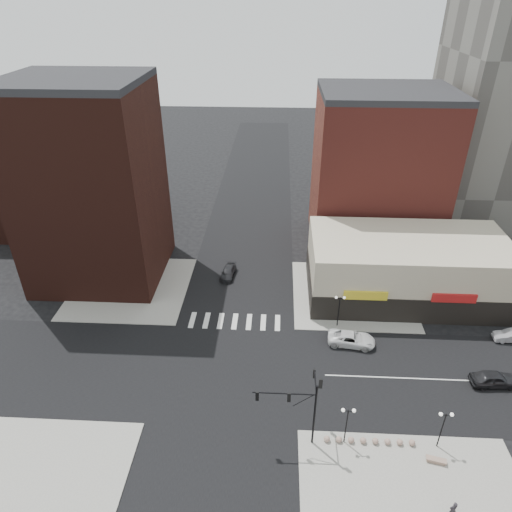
{
  "coord_description": "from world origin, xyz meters",
  "views": [
    {
      "loc": [
        4.68,
        -34.37,
        34.48
      ],
      "look_at": [
        2.6,
        5.13,
        11.0
      ],
      "focal_mm": 32.0,
      "sensor_mm": 36.0,
      "label": 1
    }
  ],
  "objects_px": {
    "stone_bench": "(436,460)",
    "traffic_signal": "(304,400)",
    "street_lamp_se_a": "(348,417)",
    "street_lamp_ne": "(340,303)",
    "street_lamp_se_b": "(444,421)",
    "white_suv": "(351,339)",
    "silver_sedan": "(511,336)",
    "dark_sedan_north": "(228,272)",
    "pedestrian": "(453,510)",
    "dark_sedan_east": "(494,379)"
  },
  "relations": [
    {
      "from": "stone_bench",
      "to": "traffic_signal",
      "type": "bearing_deg",
      "value": -175.53
    },
    {
      "from": "silver_sedan",
      "to": "street_lamp_se_b",
      "type": "bearing_deg",
      "value": -40.9
    },
    {
      "from": "dark_sedan_east",
      "to": "stone_bench",
      "type": "relative_size",
      "value": 2.69
    },
    {
      "from": "traffic_signal",
      "to": "white_suv",
      "type": "bearing_deg",
      "value": 64.84
    },
    {
      "from": "street_lamp_ne",
      "to": "dark_sedan_north",
      "type": "xyz_separation_m",
      "value": [
        -13.91,
        10.0,
        -2.68
      ]
    },
    {
      "from": "traffic_signal",
      "to": "street_lamp_ne",
      "type": "xyz_separation_m",
      "value": [
        4.76,
        15.83,
        -1.67
      ]
    },
    {
      "from": "silver_sedan",
      "to": "stone_bench",
      "type": "distance_m",
      "value": 20.56
    },
    {
      "from": "street_lamp_se_b",
      "to": "dark_sedan_north",
      "type": "height_order",
      "value": "street_lamp_se_b"
    },
    {
      "from": "street_lamp_ne",
      "to": "pedestrian",
      "type": "relative_size",
      "value": 2.41
    },
    {
      "from": "street_lamp_ne",
      "to": "traffic_signal",
      "type": "bearing_deg",
      "value": -106.75
    },
    {
      "from": "street_lamp_se_b",
      "to": "silver_sedan",
      "type": "bearing_deg",
      "value": 49.74
    },
    {
      "from": "white_suv",
      "to": "dark_sedan_north",
      "type": "distance_m",
      "value": 20.0
    },
    {
      "from": "traffic_signal",
      "to": "street_lamp_se_a",
      "type": "xyz_separation_m",
      "value": [
        3.76,
        -0.17,
        -1.67
      ]
    },
    {
      "from": "white_suv",
      "to": "street_lamp_se_b",
      "type": "bearing_deg",
      "value": -148.88
    },
    {
      "from": "street_lamp_se_a",
      "to": "silver_sedan",
      "type": "distance_m",
      "value": 25.07
    },
    {
      "from": "dark_sedan_north",
      "to": "silver_sedan",
      "type": "bearing_deg",
      "value": -12.35
    },
    {
      "from": "traffic_signal",
      "to": "stone_bench",
      "type": "bearing_deg",
      "value": -8.85
    },
    {
      "from": "dark_sedan_north",
      "to": "street_lamp_ne",
      "type": "bearing_deg",
      "value": -28.95
    },
    {
      "from": "street_lamp_ne",
      "to": "dark_sedan_north",
      "type": "relative_size",
      "value": 0.99
    },
    {
      "from": "white_suv",
      "to": "street_lamp_se_a",
      "type": "bearing_deg",
      "value": 177.31
    },
    {
      "from": "dark_sedan_east",
      "to": "stone_bench",
      "type": "height_order",
      "value": "dark_sedan_east"
    },
    {
      "from": "dark_sedan_east",
      "to": "dark_sedan_north",
      "type": "bearing_deg",
      "value": 53.95
    },
    {
      "from": "silver_sedan",
      "to": "dark_sedan_north",
      "type": "height_order",
      "value": "silver_sedan"
    },
    {
      "from": "street_lamp_se_b",
      "to": "street_lamp_ne",
      "type": "xyz_separation_m",
      "value": [
        -7.0,
        16.0,
        0.0
      ]
    },
    {
      "from": "traffic_signal",
      "to": "white_suv",
      "type": "distance_m",
      "value": 14.74
    },
    {
      "from": "street_lamp_se_a",
      "to": "street_lamp_ne",
      "type": "distance_m",
      "value": 16.03
    },
    {
      "from": "dark_sedan_north",
      "to": "pedestrian",
      "type": "height_order",
      "value": "pedestrian"
    },
    {
      "from": "pedestrian",
      "to": "street_lamp_se_b",
      "type": "bearing_deg",
      "value": -111.95
    },
    {
      "from": "white_suv",
      "to": "stone_bench",
      "type": "height_order",
      "value": "white_suv"
    },
    {
      "from": "traffic_signal",
      "to": "stone_bench",
      "type": "height_order",
      "value": "traffic_signal"
    },
    {
      "from": "street_lamp_ne",
      "to": "silver_sedan",
      "type": "height_order",
      "value": "street_lamp_ne"
    },
    {
      "from": "street_lamp_se_a",
      "to": "street_lamp_ne",
      "type": "relative_size",
      "value": 1.0
    },
    {
      "from": "silver_sedan",
      "to": "traffic_signal",
      "type": "bearing_deg",
      "value": -59.84
    },
    {
      "from": "street_lamp_ne",
      "to": "pedestrian",
      "type": "height_order",
      "value": "street_lamp_ne"
    },
    {
      "from": "traffic_signal",
      "to": "street_lamp_se_b",
      "type": "xyz_separation_m",
      "value": [
        11.76,
        -0.17,
        -1.67
      ]
    },
    {
      "from": "silver_sedan",
      "to": "pedestrian",
      "type": "bearing_deg",
      "value": -32.81
    },
    {
      "from": "dark_sedan_north",
      "to": "traffic_signal",
      "type": "bearing_deg",
      "value": -63.74
    },
    {
      "from": "traffic_signal",
      "to": "street_lamp_ne",
      "type": "distance_m",
      "value": 16.62
    },
    {
      "from": "silver_sedan",
      "to": "dark_sedan_east",
      "type": "bearing_deg",
      "value": -34.37
    },
    {
      "from": "stone_bench",
      "to": "pedestrian",
      "type": "bearing_deg",
      "value": -79.09
    },
    {
      "from": "street_lamp_se_a",
      "to": "silver_sedan",
      "type": "xyz_separation_m",
      "value": [
        20.28,
        14.5,
        -2.65
      ]
    },
    {
      "from": "traffic_signal",
      "to": "street_lamp_se_a",
      "type": "bearing_deg",
      "value": -2.57
    },
    {
      "from": "dark_sedan_east",
      "to": "silver_sedan",
      "type": "bearing_deg",
      "value": -37.0
    },
    {
      "from": "street_lamp_ne",
      "to": "silver_sedan",
      "type": "relative_size",
      "value": 1.07
    },
    {
      "from": "street_lamp_se_a",
      "to": "pedestrian",
      "type": "bearing_deg",
      "value": -40.3
    },
    {
      "from": "street_lamp_se_b",
      "to": "stone_bench",
      "type": "bearing_deg",
      "value": -108.58
    },
    {
      "from": "street_lamp_se_b",
      "to": "traffic_signal",
      "type": "bearing_deg",
      "value": 179.18
    },
    {
      "from": "white_suv",
      "to": "silver_sedan",
      "type": "relative_size",
      "value": 1.33
    },
    {
      "from": "street_lamp_se_b",
      "to": "silver_sedan",
      "type": "distance_m",
      "value": 19.18
    },
    {
      "from": "street_lamp_ne",
      "to": "street_lamp_se_b",
      "type": "bearing_deg",
      "value": -66.37
    }
  ]
}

